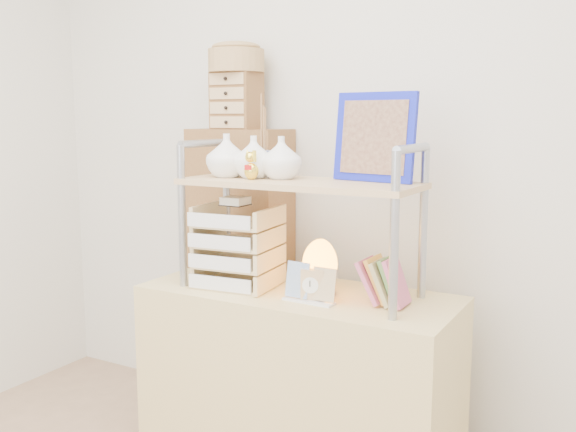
# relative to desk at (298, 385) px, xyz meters

# --- Properties ---
(desk) EXTENTS (1.20, 0.50, 0.75)m
(desk) POSITION_rel_desk_xyz_m (0.00, 0.00, 0.00)
(desk) COLOR tan
(desk) RESTS_ON ground
(cabinet) EXTENTS (0.45, 0.24, 1.35)m
(cabinet) POSITION_rel_desk_xyz_m (-0.51, 0.37, 0.30)
(cabinet) COLOR brown
(cabinet) RESTS_ON ground
(hutch) EXTENTS (0.90, 0.34, 0.74)m
(hutch) POSITION_rel_desk_xyz_m (-0.06, 0.01, 0.82)
(hutch) COLOR #9599A3
(hutch) RESTS_ON desk
(letter_tray) EXTENTS (0.31, 0.30, 0.35)m
(letter_tray) POSITION_rel_desk_xyz_m (-0.25, -0.04, 0.52)
(letter_tray) COLOR tan
(letter_tray) RESTS_ON desk
(salt_lamp) EXTENTS (0.14, 0.13, 0.21)m
(salt_lamp) POSITION_rel_desk_xyz_m (0.09, 0.00, 0.48)
(salt_lamp) COLOR brown
(salt_lamp) RESTS_ON desk
(desk_clock) EXTENTS (0.09, 0.06, 0.12)m
(desk_clock) POSITION_rel_desk_xyz_m (0.11, -0.09, 0.43)
(desk_clock) COLOR tan
(desk_clock) RESTS_ON desk
(postcard_stand) EXTENTS (0.20, 0.06, 0.14)m
(postcard_stand) POSITION_rel_desk_xyz_m (0.10, -0.11, 0.41)
(postcard_stand) COLOR white
(postcard_stand) RESTS_ON desk
(drawer_chest) EXTENTS (0.20, 0.16, 0.25)m
(drawer_chest) POSITION_rel_desk_xyz_m (-0.51, 0.35, 1.10)
(drawer_chest) COLOR brown
(drawer_chest) RESTS_ON cabinet
(woven_basket) EXTENTS (0.25, 0.25, 0.10)m
(woven_basket) POSITION_rel_desk_xyz_m (-0.51, 0.35, 1.28)
(woven_basket) COLOR olive
(woven_basket) RESTS_ON drawer_chest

